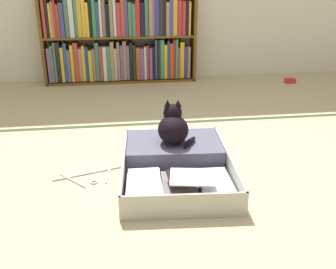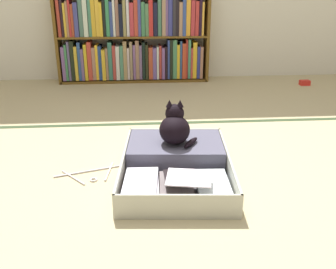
{
  "view_description": "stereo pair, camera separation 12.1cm",
  "coord_description": "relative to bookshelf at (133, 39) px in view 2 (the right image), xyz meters",
  "views": [
    {
      "loc": [
        -0.38,
        -1.78,
        1.01
      ],
      "look_at": [
        -0.11,
        0.11,
        0.23
      ],
      "focal_mm": 40.45,
      "sensor_mm": 36.0,
      "label": 1
    },
    {
      "loc": [
        -0.26,
        -1.79,
        1.01
      ],
      "look_at": [
        -0.11,
        0.11,
        0.23
      ],
      "focal_mm": 40.45,
      "sensor_mm": 36.0,
      "label": 2
    }
  ],
  "objects": [
    {
      "name": "open_suitcase",
      "position": [
        0.25,
        -2.14,
        -0.39
      ],
      "size": [
        0.65,
        0.86,
        0.13
      ],
      "color": "#B7B8A5",
      "rests_on": "ground_plane"
    },
    {
      "name": "small_red_pouch",
      "position": [
        1.78,
        -0.32,
        -0.42
      ],
      "size": [
        0.1,
        0.07,
        0.05
      ],
      "color": "red",
      "rests_on": "ground_plane"
    },
    {
      "name": "clothes_hanger",
      "position": [
        -0.22,
        -2.15,
        -0.44
      ],
      "size": [
        0.39,
        0.26,
        0.01
      ],
      "color": "silver",
      "rests_on": "ground_plane"
    },
    {
      "name": "ground_plane",
      "position": [
        0.32,
        -2.27,
        -0.45
      ],
      "size": [
        10.0,
        10.0,
        0.0
      ],
      "primitive_type": "plane",
      "color": "tan"
    },
    {
      "name": "black_cat",
      "position": [
        0.26,
        -2.02,
        -0.23
      ],
      "size": [
        0.25,
        0.23,
        0.25
      ],
      "color": "black",
      "rests_on": "open_suitcase"
    },
    {
      "name": "bookshelf",
      "position": [
        0.0,
        0.0,
        0.0
      ],
      "size": [
        1.58,
        0.23,
        0.95
      ],
      "color": "brown",
      "rests_on": "ground_plane"
    },
    {
      "name": "tatami_border",
      "position": [
        0.32,
        -1.35,
        -0.45
      ],
      "size": [
        4.8,
        0.05,
        0.0
      ],
      "color": "#334529",
      "rests_on": "ground_plane"
    }
  ]
}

